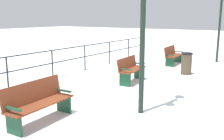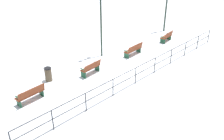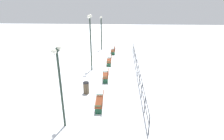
% 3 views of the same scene
% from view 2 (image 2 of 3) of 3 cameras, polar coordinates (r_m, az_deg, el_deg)
% --- Properties ---
extents(ground_plane, '(80.00, 80.00, 0.00)m').
position_cam_2_polar(ground_plane, '(16.95, 0.34, 1.47)').
color(ground_plane, white).
rests_on(ground_plane, ground).
extents(bench_nearest, '(0.72, 1.42, 0.90)m').
position_cam_2_polar(bench_nearest, '(21.33, 12.90, 7.75)').
color(bench_nearest, brown).
rests_on(bench_nearest, ground).
extents(bench_second, '(0.60, 1.69, 0.91)m').
position_cam_2_polar(bench_second, '(18.16, 5.16, 4.85)').
color(bench_second, brown).
rests_on(bench_second, ground).
extents(bench_third, '(0.63, 1.49, 0.89)m').
position_cam_2_polar(bench_third, '(15.42, -5.00, 0.50)').
color(bench_third, brown).
rests_on(bench_third, ground).
extents(bench_fourth, '(0.61, 1.59, 0.88)m').
position_cam_2_polar(bench_fourth, '(13.48, -18.76, -5.47)').
color(bench_fourth, brown).
rests_on(bench_fourth, ground).
extents(lamppost_near, '(0.26, 0.90, 4.55)m').
position_cam_2_polar(lamppost_near, '(23.43, 12.90, 15.79)').
color(lamppost_near, '#1E2D23').
rests_on(lamppost_near, ground).
extents(lamppost_middle, '(0.30, 1.11, 5.27)m').
position_cam_2_polar(lamppost_middle, '(17.04, -2.70, 14.77)').
color(lamppost_middle, '#1E2D23').
rests_on(lamppost_middle, ground).
extents(waterfront_railing, '(0.05, 17.35, 1.09)m').
position_cam_2_polar(waterfront_railing, '(14.99, 8.02, 0.59)').
color(waterfront_railing, '#26282D').
rests_on(waterfront_railing, ground).
extents(trash_bin, '(0.44, 0.44, 0.88)m').
position_cam_2_polar(trash_bin, '(15.19, -14.89, -0.99)').
color(trash_bin, brown).
rests_on(trash_bin, ground).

